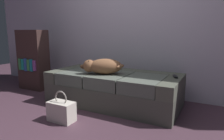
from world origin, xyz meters
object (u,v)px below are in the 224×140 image
object	(u,v)px
couch	(114,88)
dog_tan	(102,66)
handbag	(61,111)
tv_remote	(175,76)
bookshelf	(33,60)

from	to	relation	value
couch	dog_tan	xyz separation A→B (m)	(-0.10, -0.14, 0.35)
handbag	dog_tan	bearing A→B (deg)	76.81
tv_remote	bookshelf	bearing A→B (deg)	161.40
tv_remote	bookshelf	distance (m)	2.58
tv_remote	bookshelf	xyz separation A→B (m)	(-2.58, -0.07, 0.07)
tv_remote	bookshelf	size ratio (longest dim) A/B	0.14
dog_tan	tv_remote	size ratio (longest dim) A/B	4.09
tv_remote	dog_tan	bearing A→B (deg)	174.77
dog_tan	handbag	distance (m)	0.86
dog_tan	tv_remote	distance (m)	1.00
tv_remote	handbag	size ratio (longest dim) A/B	0.40
dog_tan	bookshelf	world-z (taller)	bookshelf
tv_remote	handbag	bearing A→B (deg)	-159.77
dog_tan	tv_remote	world-z (taller)	dog_tan
dog_tan	couch	bearing A→B (deg)	54.23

